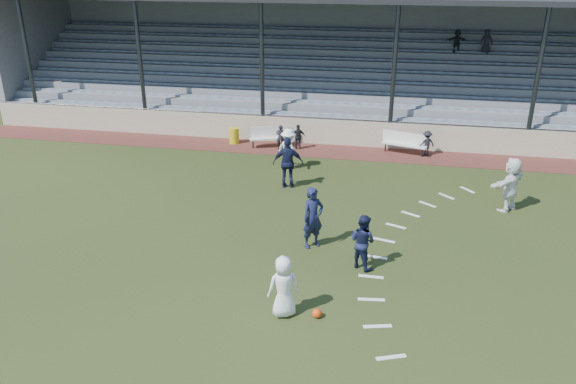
% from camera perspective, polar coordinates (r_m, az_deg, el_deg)
% --- Properties ---
extents(ground, '(90.00, 90.00, 0.00)m').
position_cam_1_polar(ground, '(16.32, -1.69, -7.60)').
color(ground, '#283314').
rests_on(ground, ground).
extents(cinder_track, '(34.00, 2.00, 0.02)m').
position_cam_1_polar(cinder_track, '(25.76, 3.40, 4.20)').
color(cinder_track, '#4F241F').
rests_on(cinder_track, ground).
extents(retaining_wall, '(34.00, 0.18, 1.20)m').
position_cam_1_polar(retaining_wall, '(26.57, 3.74, 6.13)').
color(retaining_wall, '#BEAE92').
rests_on(retaining_wall, ground).
extents(bench_left, '(2.01, 1.16, 0.95)m').
position_cam_1_polar(bench_left, '(26.13, -1.66, 5.84)').
color(bench_left, silver).
rests_on(bench_left, cinder_track).
extents(bench_right, '(2.03, 0.98, 0.95)m').
position_cam_1_polar(bench_right, '(25.73, 11.73, 5.08)').
color(bench_right, silver).
rests_on(bench_right, cinder_track).
extents(trash_bin, '(0.46, 0.46, 0.74)m').
position_cam_1_polar(trash_bin, '(26.77, -5.50, 5.72)').
color(trash_bin, gold).
rests_on(trash_bin, cinder_track).
extents(football, '(0.24, 0.24, 0.24)m').
position_cam_1_polar(football, '(14.21, 2.96, -12.21)').
color(football, '#E7400D').
rests_on(football, ground).
extents(player_white_lead, '(0.94, 0.82, 1.62)m').
position_cam_1_polar(player_white_lead, '(13.91, -0.46, -9.59)').
color(player_white_lead, white).
rests_on(player_white_lead, ground).
extents(player_navy_lead, '(0.84, 0.81, 1.93)m').
position_cam_1_polar(player_navy_lead, '(16.96, 2.55, -2.64)').
color(player_navy_lead, '#151A39').
rests_on(player_navy_lead, ground).
extents(player_navy_mid, '(1.00, 0.95, 1.64)m').
position_cam_1_polar(player_navy_mid, '(16.06, 7.58, -5.00)').
color(player_navy_mid, '#151A39').
rests_on(player_navy_mid, ground).
extents(player_white_wing, '(1.29, 1.13, 1.73)m').
position_cam_1_polar(player_white_wing, '(23.27, 0.04, 4.38)').
color(player_white_wing, white).
rests_on(player_white_wing, ground).
extents(player_navy_wing, '(1.21, 0.63, 1.97)m').
position_cam_1_polar(player_navy_wing, '(21.34, 0.01, 2.97)').
color(player_navy_wing, '#151A39').
rests_on(player_navy_wing, ground).
extents(player_white_back, '(1.59, 1.74, 1.93)m').
position_cam_1_polar(player_white_back, '(20.87, 21.68, 0.73)').
color(player_white_back, white).
rests_on(player_white_back, ground).
extents(sub_left_near, '(0.47, 0.36, 1.13)m').
position_cam_1_polar(sub_left_near, '(25.78, -0.77, 5.61)').
color(sub_left_near, black).
rests_on(sub_left_near, cinder_track).
extents(sub_left_far, '(0.72, 0.44, 1.14)m').
position_cam_1_polar(sub_left_far, '(25.78, 1.06, 5.62)').
color(sub_left_far, black).
rests_on(sub_left_far, cinder_track).
extents(sub_right, '(0.84, 0.69, 1.13)m').
position_cam_1_polar(sub_right, '(25.67, 13.91, 4.84)').
color(sub_right, black).
rests_on(sub_right, cinder_track).
extents(grandstand, '(34.60, 9.00, 6.61)m').
position_cam_1_polar(grandstand, '(30.72, 5.01, 11.49)').
color(grandstand, gray).
rests_on(grandstand, ground).
extents(penalty_arc, '(3.89, 14.63, 0.01)m').
position_cam_1_polar(penalty_arc, '(16.04, 13.02, -8.82)').
color(penalty_arc, white).
rests_on(penalty_arc, ground).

